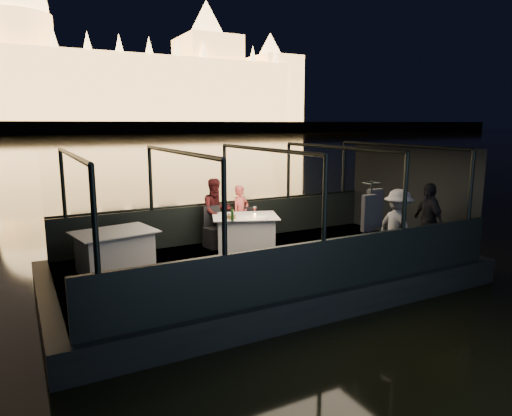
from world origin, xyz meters
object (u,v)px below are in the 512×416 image
coat_stand (370,226)px  person_woman_coral (241,210)px  person_man_maroon (216,213)px  dining_table_central (245,232)px  passenger_stripe (398,224)px  wine_bottle (232,214)px  dining_table_aft (115,251)px  passenger_dark (428,218)px  chair_port_left (215,228)px  chair_port_right (253,224)px

coat_stand → person_woman_coral: coat_stand is taller
person_man_maroon → dining_table_central: bearing=-63.0°
passenger_stripe → wine_bottle: (-2.64, 2.13, 0.06)m
passenger_stripe → person_man_maroon: bearing=41.0°
dining_table_central → dining_table_aft: dining_table_aft is taller
person_woman_coral → passenger_dark: 4.23m
chair_port_left → dining_table_central: bearing=-47.7°
chair_port_right → person_man_maroon: person_man_maroon is taller
chair_port_right → person_man_maroon: size_ratio=0.53×
wine_bottle → passenger_dark: bearing=-29.5°
dining_table_central → chair_port_left: size_ratio=1.57×
chair_port_left → passenger_dark: 4.65m
dining_table_aft → person_woman_coral: 3.32m
dining_table_central → chair_port_right: bearing=46.5°
chair_port_right → coat_stand: size_ratio=0.47×
dining_table_central → person_woman_coral: person_woman_coral is taller
person_woman_coral → passenger_stripe: size_ratio=0.87×
coat_stand → wine_bottle: coat_stand is taller
dining_table_central → coat_stand: bearing=-62.6°
passenger_dark → wine_bottle: (-3.59, 2.03, 0.06)m
chair_port_left → chair_port_right: 0.98m
dining_table_aft → passenger_dark: 6.41m
dining_table_aft → person_woman_coral: bearing=16.7°
person_man_maroon → chair_port_right: bearing=-20.2°
passenger_stripe → passenger_dark: (0.95, 0.10, 0.00)m
chair_port_right → passenger_dark: bearing=-29.4°
chair_port_right → passenger_dark: size_ratio=0.51×
dining_table_central → coat_stand: coat_stand is taller
dining_table_central → person_man_maroon: person_man_maroon is taller
passenger_dark → coat_stand: bearing=-68.4°
dining_table_aft → dining_table_central: bearing=4.4°
dining_table_central → passenger_dark: 3.95m
dining_table_aft → chair_port_right: (3.34, 0.68, 0.06)m
person_woman_coral → dining_table_aft: bearing=177.6°
chair_port_right → passenger_stripe: bearing=-42.4°
dining_table_central → person_man_maroon: size_ratio=0.93×
dining_table_central → dining_table_aft: bearing=-175.6°
person_man_maroon → wine_bottle: (-0.09, -1.10, 0.17)m
chair_port_left → wine_bottle: wine_bottle is taller
passenger_dark → person_man_maroon: bearing=-116.0°
passenger_stripe → dining_table_central: bearing=43.3°
dining_table_aft → passenger_dark: size_ratio=0.92×
coat_stand → dining_table_aft: bearing=151.0°
wine_bottle → chair_port_left: bearing=94.0°
coat_stand → wine_bottle: size_ratio=5.92×
chair_port_right → wine_bottle: bearing=-120.6°
chair_port_left → passenger_stripe: size_ratio=0.60×
coat_stand → person_man_maroon: (-1.74, 3.30, -0.15)m
chair_port_left → passenger_stripe: passenger_stripe is taller
dining_table_aft → chair_port_left: 2.46m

